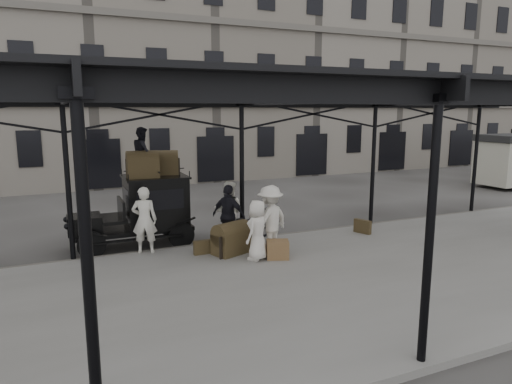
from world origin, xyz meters
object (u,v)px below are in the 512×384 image
steamer_trunk_roof_near (143,166)px  bicycle (246,224)px  taxi (146,208)px  porter_official (229,216)px  steamer_trunk_platform (231,240)px  porter_left (144,220)px

steamer_trunk_roof_near → bicycle: bearing=-15.9°
taxi → steamer_trunk_roof_near: 1.34m
porter_official → steamer_trunk_roof_near: 2.97m
taxi → porter_official: taxi is taller
bicycle → steamer_trunk_platform: size_ratio=1.87×
porter_left → steamer_trunk_roof_near: size_ratio=2.08×
porter_left → steamer_trunk_platform: (2.23, -1.07, -0.58)m
bicycle → steamer_trunk_platform: bicycle is taller
porter_left → steamer_trunk_platform: bearing=172.0°
porter_left → steamer_trunk_roof_near: (0.18, 0.95, 1.41)m
porter_left → steamer_trunk_roof_near: steamer_trunk_roof_near is taller
porter_official → bicycle: (0.70, 0.38, -0.42)m
porter_left → bicycle: 3.14m
bicycle → porter_left: bearing=81.0°
steamer_trunk_roof_near → steamer_trunk_platform: steamer_trunk_roof_near is taller
steamer_trunk_roof_near → steamer_trunk_platform: bearing=-42.5°
porter_left → bicycle: size_ratio=0.99×
taxi → bicycle: (2.85, -1.20, -0.55)m
porter_left → porter_official: bearing=-171.4°
porter_official → steamer_trunk_platform: bearing=126.8°
porter_left → porter_official: (2.41, -0.38, -0.03)m
taxi → porter_left: 1.23m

